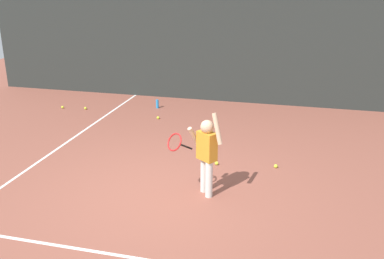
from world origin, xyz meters
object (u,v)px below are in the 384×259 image
(tennis_ball_0, at_px, (158,118))
(tennis_ball_4, at_px, (208,132))
(tennis_ball_3, at_px, (217,163))
(water_bottle, at_px, (157,104))
(tennis_ball_2, at_px, (276,166))
(tennis_player, at_px, (205,151))
(tennis_ball_5, at_px, (85,108))
(tennis_ball_1, at_px, (63,107))

(tennis_ball_0, distance_m, tennis_ball_4, 1.51)
(tennis_ball_0, height_order, tennis_ball_3, same)
(water_bottle, height_order, tennis_ball_4, water_bottle)
(tennis_ball_2, bearing_deg, water_bottle, 137.08)
(tennis_player, xyz_separation_m, water_bottle, (-2.20, 4.23, -0.62))
(water_bottle, relative_size, tennis_ball_2, 3.33)
(tennis_ball_2, height_order, tennis_ball_5, same)
(tennis_ball_0, relative_size, tennis_ball_4, 1.00)
(tennis_ball_1, bearing_deg, tennis_ball_4, -12.36)
(tennis_ball_2, distance_m, tennis_ball_4, 2.12)
(water_bottle, distance_m, tennis_ball_4, 2.26)
(tennis_ball_1, distance_m, tennis_ball_4, 4.11)
(tennis_ball_3, bearing_deg, tennis_ball_2, 7.38)
(water_bottle, bearing_deg, tennis_ball_5, -161.59)
(water_bottle, distance_m, tennis_ball_0, 0.92)
(water_bottle, bearing_deg, tennis_ball_1, -164.85)
(water_bottle, xyz_separation_m, tennis_ball_2, (3.20, -2.98, -0.08))
(tennis_ball_1, xyz_separation_m, tennis_ball_3, (4.51, -2.47, 0.00))
(water_bottle, distance_m, tennis_ball_5, 1.83)
(tennis_ball_2, xyz_separation_m, tennis_ball_5, (-4.93, 2.40, 0.00))
(water_bottle, height_order, tennis_ball_0, water_bottle)
(tennis_player, distance_m, tennis_ball_5, 5.41)
(tennis_player, relative_size, tennis_ball_0, 20.46)
(water_bottle, height_order, tennis_ball_3, water_bottle)
(water_bottle, distance_m, tennis_ball_1, 2.43)
(tennis_ball_1, bearing_deg, tennis_ball_5, 5.47)
(tennis_player, relative_size, tennis_ball_2, 20.46)
(tennis_player, distance_m, water_bottle, 4.80)
(tennis_ball_5, bearing_deg, tennis_ball_1, -174.53)
(tennis_ball_4, bearing_deg, water_bottle, 137.77)
(tennis_ball_1, relative_size, tennis_ball_3, 1.00)
(tennis_ball_1, bearing_deg, tennis_player, -38.30)
(water_bottle, relative_size, tennis_ball_3, 3.33)
(tennis_ball_0, bearing_deg, tennis_ball_2, -36.11)
(tennis_ball_2, bearing_deg, tennis_ball_0, 143.89)
(water_bottle, relative_size, tennis_ball_4, 3.33)
(water_bottle, relative_size, tennis_ball_5, 3.33)
(tennis_ball_0, height_order, tennis_ball_2, same)
(tennis_ball_0, distance_m, tennis_ball_1, 2.66)
(tennis_player, bearing_deg, tennis_ball_0, 155.03)
(water_bottle, xyz_separation_m, tennis_ball_4, (1.67, -1.52, -0.08))
(tennis_player, bearing_deg, tennis_ball_4, 136.69)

